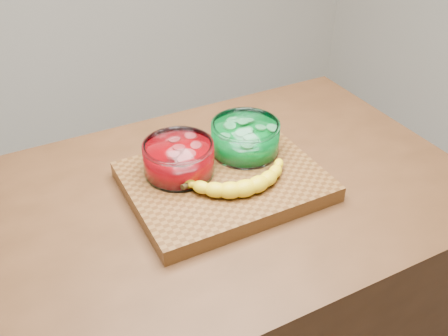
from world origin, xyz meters
name	(u,v)px	position (x,y,z in m)	size (l,w,h in m)	color
counter	(224,309)	(0.00, 0.00, 0.45)	(1.20, 0.80, 0.90)	#4E2D17
cutting_board	(224,182)	(0.00, 0.00, 0.92)	(0.45, 0.35, 0.04)	brown
bowl_red	(179,159)	(-0.09, 0.06, 0.98)	(0.17, 0.17, 0.08)	white
bowl_green	(245,138)	(0.09, 0.07, 0.98)	(0.17, 0.17, 0.08)	white
banana	(240,178)	(0.01, -0.05, 0.96)	(0.28, 0.14, 0.04)	yellow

